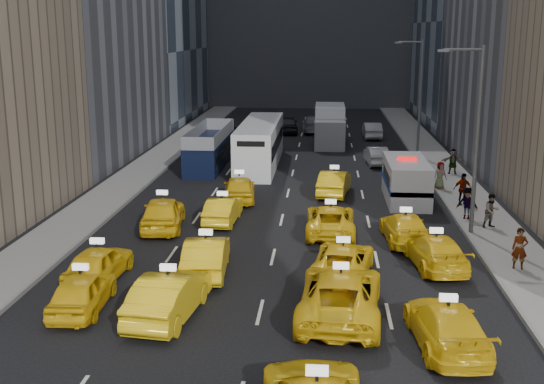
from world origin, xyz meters
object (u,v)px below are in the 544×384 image
Objects in this scene: double_decker at (210,147)px; city_bus at (260,144)px; box_truck at (330,126)px; pedestrian_0 at (520,249)px; nypd_van at (406,181)px.

city_bus reaches higher than double_decker.
box_truck is 4.31× the size of pedestrian_0.
double_decker reaches higher than pedestrian_0.
double_decker is 3.64m from city_bus.
double_decker is 26.69m from pedestrian_0.
nypd_van is 3.62× the size of pedestrian_0.
box_truck is at bearing 50.19° from double_decker.
double_decker is 0.78× the size of city_bus.
city_bus is at bearing -120.22° from box_truck.
box_truck is (5.10, 9.78, 0.07)m from city_bus.
double_decker is at bearing -133.22° from box_truck.
city_bus reaches higher than pedestrian_0.
box_truck is at bearing 115.03° from pedestrian_0.
nypd_van is at bearing -38.01° from city_bus.
pedestrian_0 is at bearing -51.66° from double_decker.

